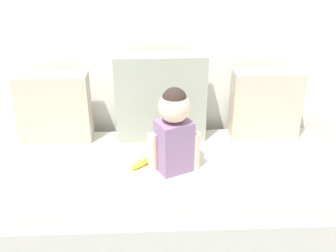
{
  "coord_description": "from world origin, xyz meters",
  "views": [
    {
      "loc": [
        -0.06,
        -2.05,
        1.68
      ],
      "look_at": [
        0.03,
        0.0,
        0.65
      ],
      "focal_mm": 43.15,
      "sensor_mm": 36.0,
      "label": 1
    }
  ],
  "objects_px": {
    "couch": "(163,191)",
    "banana": "(142,163)",
    "throw_pillow_center": "(161,98)",
    "toddler": "(174,128)",
    "throw_pillow_left": "(54,108)",
    "throw_pillow_right": "(265,104)"
  },
  "relations": [
    {
      "from": "throw_pillow_center",
      "to": "banana",
      "type": "distance_m",
      "value": 0.46
    },
    {
      "from": "toddler",
      "to": "banana",
      "type": "relative_size",
      "value": 2.98
    },
    {
      "from": "couch",
      "to": "throw_pillow_center",
      "type": "xyz_separation_m",
      "value": [
        0.0,
        0.34,
        0.49
      ]
    },
    {
      "from": "couch",
      "to": "banana",
      "type": "height_order",
      "value": "banana"
    },
    {
      "from": "throw_pillow_left",
      "to": "throw_pillow_center",
      "type": "bearing_deg",
      "value": 0.0
    },
    {
      "from": "throw_pillow_center",
      "to": "toddler",
      "type": "bearing_deg",
      "value": -81.16
    },
    {
      "from": "throw_pillow_center",
      "to": "banana",
      "type": "bearing_deg",
      "value": -109.26
    },
    {
      "from": "throw_pillow_left",
      "to": "couch",
      "type": "bearing_deg",
      "value": -26.35
    },
    {
      "from": "throw_pillow_center",
      "to": "throw_pillow_right",
      "type": "xyz_separation_m",
      "value": [
        0.68,
        0.0,
        -0.06
      ]
    },
    {
      "from": "throw_pillow_left",
      "to": "banana",
      "type": "xyz_separation_m",
      "value": [
        0.56,
        -0.36,
        -0.21
      ]
    },
    {
      "from": "throw_pillow_left",
      "to": "throw_pillow_right",
      "type": "relative_size",
      "value": 1.01
    },
    {
      "from": "throw_pillow_center",
      "to": "toddler",
      "type": "relative_size",
      "value": 1.13
    },
    {
      "from": "throw_pillow_left",
      "to": "throw_pillow_center",
      "type": "xyz_separation_m",
      "value": [
        0.68,
        0.0,
        0.06
      ]
    },
    {
      "from": "couch",
      "to": "throw_pillow_left",
      "type": "xyz_separation_m",
      "value": [
        -0.68,
        0.34,
        0.43
      ]
    },
    {
      "from": "couch",
      "to": "banana",
      "type": "relative_size",
      "value": 12.96
    },
    {
      "from": "throw_pillow_right",
      "to": "toddler",
      "type": "bearing_deg",
      "value": -147.16
    },
    {
      "from": "toddler",
      "to": "couch",
      "type": "bearing_deg",
      "value": 134.97
    },
    {
      "from": "couch",
      "to": "throw_pillow_right",
      "type": "relative_size",
      "value": 4.88
    },
    {
      "from": "throw_pillow_right",
      "to": "banana",
      "type": "xyz_separation_m",
      "value": [
        -0.81,
        -0.36,
        -0.21
      ]
    },
    {
      "from": "throw_pillow_left",
      "to": "toddler",
      "type": "height_order",
      "value": "toddler"
    },
    {
      "from": "couch",
      "to": "banana",
      "type": "xyz_separation_m",
      "value": [
        -0.13,
        -0.02,
        0.22
      ]
    },
    {
      "from": "couch",
      "to": "throw_pillow_center",
      "type": "distance_m",
      "value": 0.59
    }
  ]
}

